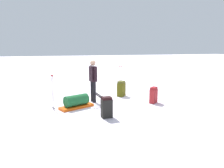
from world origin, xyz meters
TOP-DOWN VIEW (x-y plane):
  - ground_plane at (0.00, 0.00)m, footprint 80.00×80.00m
  - skier_standing at (0.02, -0.79)m, footprint 0.56×0.29m
  - ski_pair_near at (0.37, -0.33)m, footprint 1.45×1.35m
  - ski_pair_far at (-0.61, -0.33)m, footprint 1.91×0.39m
  - backpack_large_dark at (2.00, -0.70)m, footprint 0.28×0.35m
  - backpack_bright at (0.79, 1.51)m, footprint 0.39×0.41m
  - backpack_small_spare at (-0.64, 0.60)m, footprint 0.47×0.45m
  - ski_poles_planted_near at (-1.53, 0.82)m, footprint 0.22×0.12m
  - ski_poles_planted_far at (0.71, -2.35)m, footprint 0.21×0.11m
  - gear_sled at (0.69, -1.54)m, footprint 0.94×1.33m

SIDE VIEW (x-z plane):
  - ground_plane at x=0.00m, z-range 0.00..0.00m
  - ski_pair_far at x=-0.61m, z-range -0.01..0.04m
  - ski_pair_near at x=0.37m, z-range -0.01..0.04m
  - gear_sled at x=0.69m, z-range -0.02..0.47m
  - backpack_bright at x=0.79m, z-range -0.01..0.64m
  - backpack_large_dark at x=2.00m, z-range -0.01..0.66m
  - backpack_small_spare at x=-0.64m, z-range -0.01..0.68m
  - ski_poles_planted_far at x=0.71m, z-range 0.07..1.33m
  - ski_poles_planted_near at x=-1.53m, z-range 0.07..1.37m
  - skier_standing at x=0.02m, z-range 0.10..1.80m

